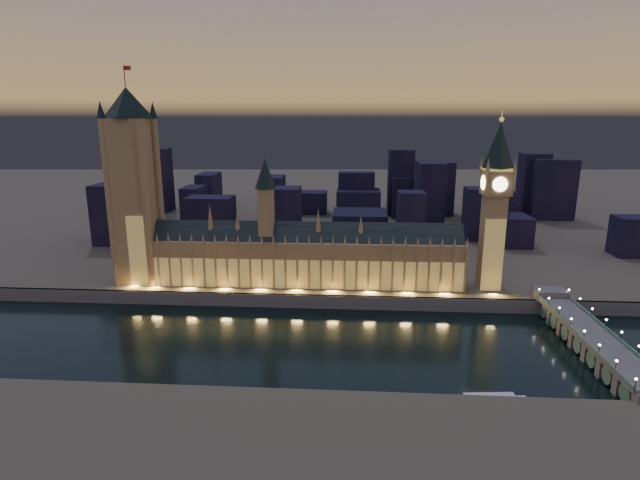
# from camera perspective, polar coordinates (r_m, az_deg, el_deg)

# --- Properties ---
(ground_plane) EXTENTS (2000.00, 2000.00, 0.00)m
(ground_plane) POSITION_cam_1_polar(r_m,az_deg,el_deg) (260.57, -1.93, -11.05)
(ground_plane) COLOR black
(ground_plane) RESTS_ON ground
(north_bank) EXTENTS (2000.00, 960.00, 8.00)m
(north_bank) POSITION_cam_1_polar(r_m,az_deg,el_deg) (762.87, 1.95, 5.87)
(north_bank) COLOR #4A4A35
(north_bank) RESTS_ON ground
(embankment_wall) EXTENTS (2000.00, 2.50, 8.00)m
(embankment_wall) POSITION_cam_1_polar(r_m,az_deg,el_deg) (296.64, -1.15, -7.02)
(embankment_wall) COLOR #51544F
(embankment_wall) RESTS_ON ground
(palace_of_westminster) EXTENTS (202.00, 21.83, 78.00)m
(palace_of_westminster) POSITION_cam_1_polar(r_m,az_deg,el_deg) (310.16, -2.59, -1.75)
(palace_of_westminster) COLOR #937C4E
(palace_of_westminster) RESTS_ON north_bank
(victoria_tower) EXTENTS (31.68, 31.68, 131.06)m
(victoria_tower) POSITION_cam_1_polar(r_m,az_deg,el_deg) (328.01, -20.53, 6.60)
(victoria_tower) COLOR #937C4E
(victoria_tower) RESTS_ON north_bank
(elizabeth_tower) EXTENTS (18.00, 18.00, 105.46)m
(elizabeth_tower) POSITION_cam_1_polar(r_m,az_deg,el_deg) (311.60, 19.43, 5.14)
(elizabeth_tower) COLOR #937C4E
(elizabeth_tower) RESTS_ON north_bank
(westminster_bridge) EXTENTS (17.32, 113.00, 15.90)m
(westminster_bridge) POSITION_cam_1_polar(r_m,az_deg,el_deg) (278.49, 28.20, -9.75)
(westminster_bridge) COLOR #51544F
(westminster_bridge) RESTS_ON ground
(river_boat) EXTENTS (37.79, 12.13, 4.50)m
(river_boat) POSITION_cam_1_polar(r_m,az_deg,el_deg) (214.82, 18.84, -17.18)
(river_boat) COLOR #51544F
(river_boat) RESTS_ON ground
(city_backdrop) EXTENTS (450.61, 215.63, 68.96)m
(city_backdrop) POSITION_cam_1_polar(r_m,az_deg,el_deg) (486.30, 4.96, 4.47)
(city_backdrop) COLOR black
(city_backdrop) RESTS_ON north_bank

